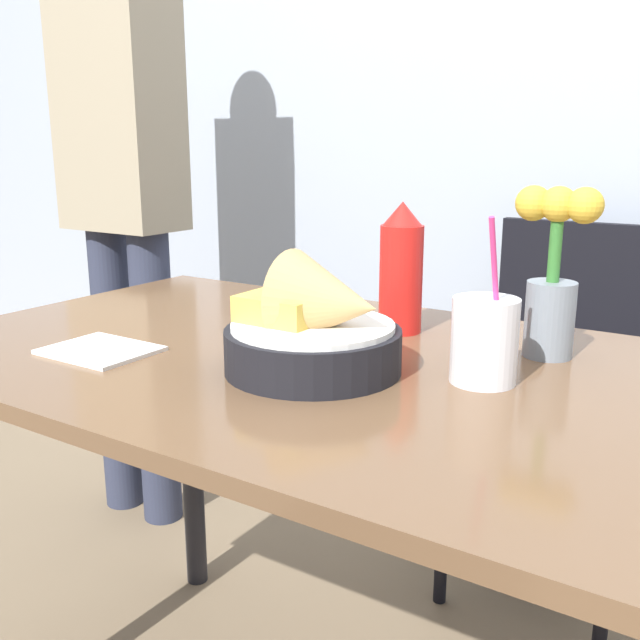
{
  "coord_description": "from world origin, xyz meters",
  "views": [
    {
      "loc": [
        0.55,
        -0.84,
        1.06
      ],
      "look_at": [
        0.02,
        -0.02,
        0.82
      ],
      "focal_mm": 40.0,
      "sensor_mm": 36.0,
      "label": 1
    }
  ],
  "objects_px": {
    "drink_cup": "(484,343)",
    "person_standing": "(122,167)",
    "flower_vase": "(553,272)",
    "chair_far_window": "(565,377)",
    "food_basket": "(318,330)",
    "ketchup_bottle": "(401,270)"
  },
  "relations": [
    {
      "from": "drink_cup",
      "to": "person_standing",
      "type": "distance_m",
      "value": 1.29
    },
    {
      "from": "flower_vase",
      "to": "chair_far_window",
      "type": "bearing_deg",
      "value": 100.61
    },
    {
      "from": "food_basket",
      "to": "person_standing",
      "type": "distance_m",
      "value": 1.14
    },
    {
      "from": "food_basket",
      "to": "drink_cup",
      "type": "bearing_deg",
      "value": 21.98
    },
    {
      "from": "food_basket",
      "to": "chair_far_window",
      "type": "bearing_deg",
      "value": 82.54
    },
    {
      "from": "ketchup_bottle",
      "to": "drink_cup",
      "type": "bearing_deg",
      "value": -39.58
    },
    {
      "from": "drink_cup",
      "to": "flower_vase",
      "type": "bearing_deg",
      "value": 76.9
    },
    {
      "from": "drink_cup",
      "to": "flower_vase",
      "type": "relative_size",
      "value": 0.92
    },
    {
      "from": "chair_far_window",
      "to": "drink_cup",
      "type": "relative_size",
      "value": 3.86
    },
    {
      "from": "flower_vase",
      "to": "person_standing",
      "type": "distance_m",
      "value": 1.26
    },
    {
      "from": "chair_far_window",
      "to": "person_standing",
      "type": "height_order",
      "value": "person_standing"
    },
    {
      "from": "chair_far_window",
      "to": "food_basket",
      "type": "height_order",
      "value": "food_basket"
    },
    {
      "from": "ketchup_bottle",
      "to": "flower_vase",
      "type": "bearing_deg",
      "value": -2.05
    },
    {
      "from": "person_standing",
      "to": "food_basket",
      "type": "bearing_deg",
      "value": -29.46
    },
    {
      "from": "ketchup_bottle",
      "to": "chair_far_window",
      "type": "bearing_deg",
      "value": 79.38
    },
    {
      "from": "food_basket",
      "to": "flower_vase",
      "type": "bearing_deg",
      "value": 45.38
    },
    {
      "from": "chair_far_window",
      "to": "drink_cup",
      "type": "bearing_deg",
      "value": -84.06
    },
    {
      "from": "flower_vase",
      "to": "food_basket",
      "type": "bearing_deg",
      "value": -134.62
    },
    {
      "from": "chair_far_window",
      "to": "ketchup_bottle",
      "type": "bearing_deg",
      "value": -100.62
    },
    {
      "from": "food_basket",
      "to": "ketchup_bottle",
      "type": "xyz_separation_m",
      "value": [
        -0.0,
        0.25,
        0.04
      ]
    },
    {
      "from": "chair_far_window",
      "to": "flower_vase",
      "type": "distance_m",
      "value": 0.76
    },
    {
      "from": "chair_far_window",
      "to": "food_basket",
      "type": "distance_m",
      "value": 0.96
    }
  ]
}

